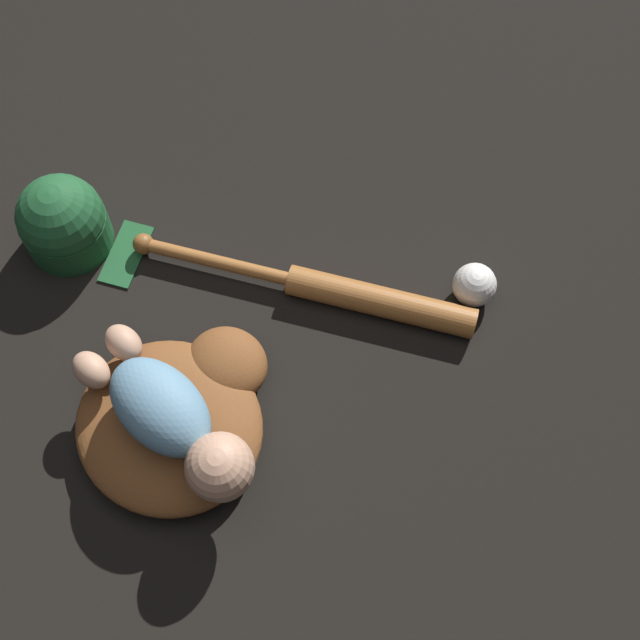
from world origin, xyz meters
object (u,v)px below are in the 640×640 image
(baseball_glove, at_px, (179,415))
(baby_figure, at_px, (172,419))
(baseball, at_px, (474,285))
(baseball_bat, at_px, (346,293))
(baseball_cap, at_px, (64,222))

(baseball_glove, xyz_separation_m, baby_figure, (0.02, -0.03, 0.08))
(baseball_glove, relative_size, baseball, 4.86)
(baseball_bat, height_order, baseball_cap, baseball_cap)
(baseball, distance_m, baseball_cap, 0.66)
(baseball_glove, distance_m, baseball, 0.50)
(baby_figure, bearing_deg, baseball_cap, 152.76)
(baseball_glove, xyz_separation_m, baseball_cap, (-0.34, 0.16, 0.02))
(baseball_glove, distance_m, baby_figure, 0.09)
(baseball, height_order, baseball_cap, baseball_cap)
(baseball, bearing_deg, baseball_bat, -145.26)
(baseball_bat, bearing_deg, baseball_glove, -107.93)
(baby_figure, height_order, baseball_bat, baby_figure)
(baseball, bearing_deg, baseball_glove, -122.11)
(baseball_bat, height_order, baseball, baseball)
(baseball, bearing_deg, baseball_cap, -156.64)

